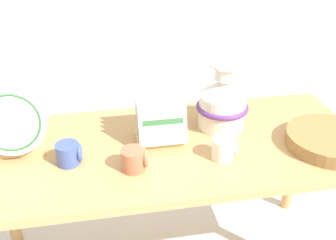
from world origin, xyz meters
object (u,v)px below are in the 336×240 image
dish_rack_square_plates (161,124)px  ceramic_vase (223,102)px  mug_cream_glaze (224,148)px  mug_cobalt_glaze (69,154)px  mug_terracotta_glaze (134,159)px  dish_rack_round_plates (14,123)px  wicker_charger_stack (329,140)px

dish_rack_square_plates → ceramic_vase: bearing=13.7°
mug_cream_glaze → dish_rack_square_plates: bearing=142.7°
ceramic_vase → mug_cobalt_glaze: bearing=-165.7°
dish_rack_square_plates → mug_terracotta_glaze: size_ratio=2.22×
dish_rack_round_plates → dish_rack_square_plates: size_ratio=1.31×
mug_terracotta_glaze → ceramic_vase: bearing=31.2°
dish_rack_square_plates → mug_cream_glaze: dish_rack_square_plates is taller
ceramic_vase → dish_rack_round_plates: (-0.81, -0.04, 0.00)m
wicker_charger_stack → mug_cream_glaze: size_ratio=3.58×
mug_cobalt_glaze → mug_cream_glaze: 0.57m
ceramic_vase → dish_rack_round_plates: ceramic_vase is taller
dish_rack_round_plates → mug_cobalt_glaze: size_ratio=2.90×
dish_rack_round_plates → mug_terracotta_glaze: 0.47m
dish_rack_round_plates → mug_cream_glaze: dish_rack_round_plates is taller
mug_cream_glaze → dish_rack_round_plates: bearing=166.0°
ceramic_vase → mug_terracotta_glaze: size_ratio=3.10×
mug_cream_glaze → mug_terracotta_glaze: bearing=-178.2°
dish_rack_round_plates → mug_terracotta_glaze: (0.42, -0.20, -0.08)m
mug_terracotta_glaze → mug_cream_glaze: 0.33m
wicker_charger_stack → mug_cobalt_glaze: bearing=176.4°
dish_rack_round_plates → mug_cream_glaze: bearing=-14.0°
dish_rack_round_plates → mug_cobalt_glaze: 0.24m
wicker_charger_stack → dish_rack_round_plates: bearing=171.1°
dish_rack_round_plates → mug_cream_glaze: size_ratio=2.90×
dish_rack_square_plates → mug_cobalt_glaze: dish_rack_square_plates is taller
wicker_charger_stack → dish_rack_square_plates: bearing=166.2°
dish_rack_square_plates → mug_cream_glaze: size_ratio=2.22×
mug_cobalt_glaze → mug_terracotta_glaze: bearing=-18.9°
mug_cobalt_glaze → dish_rack_round_plates: bearing=147.9°
mug_cobalt_glaze → ceramic_vase: bearing=14.3°
ceramic_vase → mug_cobalt_glaze: (-0.62, -0.16, -0.08)m
ceramic_vase → dish_rack_square_plates: 0.28m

